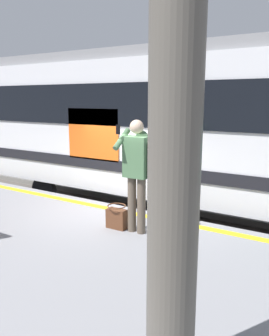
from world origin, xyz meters
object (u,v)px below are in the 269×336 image
train_carriage (215,123)px  passenger (137,167)px  handbag (117,218)px  station_column (175,135)px

train_carriage → passenger: size_ratio=7.07×
train_carriage → passenger: 2.98m
handbag → train_carriage: bearing=-102.3°
handbag → station_column: bearing=131.4°
passenger → handbag: size_ratio=4.57×
train_carriage → handbag: 3.36m
passenger → station_column: station_column is taller
train_carriage → station_column: 5.67m
passenger → handbag: bearing=6.6°
passenger → handbag: 0.98m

